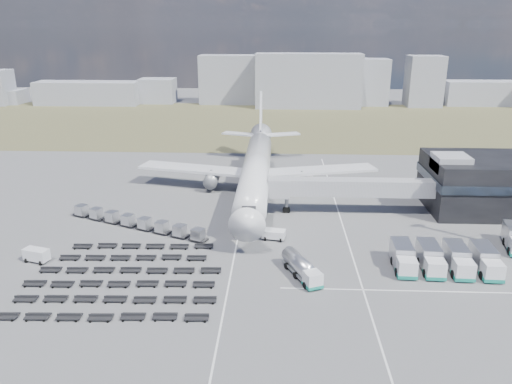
{
  "coord_description": "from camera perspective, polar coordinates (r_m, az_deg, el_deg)",
  "views": [
    {
      "loc": [
        4.35,
        -67.22,
        33.51
      ],
      "look_at": [
        0.49,
        20.27,
        4.0
      ],
      "focal_mm": 35.0,
      "sensor_mm": 36.0,
      "label": 1
    }
  ],
  "objects": [
    {
      "name": "lane_markings",
      "position": [
        78.0,
        6.31,
        -6.94
      ],
      "size": [
        47.12,
        110.0,
        0.01
      ],
      "color": "silver",
      "rests_on": "ground"
    },
    {
      "name": "skyline",
      "position": [
        219.64,
        3.95,
        12.09
      ],
      "size": [
        297.71,
        23.11,
        22.22
      ],
      "color": "#8F919C",
      "rests_on": "ground"
    },
    {
      "name": "grass_strip",
      "position": [
        180.41,
        1.11,
        7.92
      ],
      "size": [
        420.0,
        90.0,
        0.01
      ],
      "primitive_type": "cube",
      "color": "brown",
      "rests_on": "ground"
    },
    {
      "name": "catering_truck",
      "position": [
        105.14,
        5.91,
        0.81
      ],
      "size": [
        3.64,
        6.82,
        2.98
      ],
      "rotation": [
        0.0,
        0.0,
        0.16
      ],
      "color": "silver",
      "rests_on": "ground"
    },
    {
      "name": "baggage_dollies",
      "position": [
        72.25,
        -15.03,
        -9.4
      ],
      "size": [
        27.23,
        22.37,
        0.69
      ],
      "rotation": [
        0.0,
        0.0,
        0.03
      ],
      "color": "black",
      "rests_on": "ground"
    },
    {
      "name": "pushback_tug",
      "position": [
        82.03,
        2.06,
        -4.89
      ],
      "size": [
        3.96,
        2.69,
        1.6
      ],
      "primitive_type": "cube",
      "rotation": [
        0.0,
        0.0,
        -0.18
      ],
      "color": "silver",
      "rests_on": "ground"
    },
    {
      "name": "jet_bridge",
      "position": [
        92.87,
        9.55,
        0.51
      ],
      "size": [
        30.3,
        3.8,
        7.05
      ],
      "color": "#939399",
      "rests_on": "ground"
    },
    {
      "name": "ground",
      "position": [
        75.24,
        -1.06,
        -7.83
      ],
      "size": [
        420.0,
        420.0,
        0.0
      ],
      "primitive_type": "plane",
      "color": "#565659",
      "rests_on": "ground"
    },
    {
      "name": "terminal",
      "position": [
        104.87,
        26.88,
        0.93
      ],
      "size": [
        30.4,
        16.4,
        11.0
      ],
      "color": "black",
      "rests_on": "ground"
    },
    {
      "name": "utility_van",
      "position": [
        81.24,
        -23.79,
        -6.64
      ],
      "size": [
        4.08,
        2.7,
        2.05
      ],
      "primitive_type": "cube",
      "rotation": [
        0.0,
        0.0,
        -0.29
      ],
      "color": "silver",
      "rests_on": "ground"
    },
    {
      "name": "fuel_tanker",
      "position": [
        70.36,
        5.24,
        -8.6
      ],
      "size": [
        5.59,
        8.97,
        2.85
      ],
      "rotation": [
        0.0,
        0.0,
        0.41
      ],
      "color": "silver",
      "rests_on": "ground"
    },
    {
      "name": "airliner",
      "position": [
        103.61,
        0.03,
        2.82
      ],
      "size": [
        51.59,
        64.53,
        17.62
      ],
      "color": "silver",
      "rests_on": "ground"
    },
    {
      "name": "service_trucks_near",
      "position": [
        76.68,
        20.71,
        -7.17
      ],
      "size": [
        14.54,
        8.43,
        3.16
      ],
      "rotation": [
        0.0,
        0.0,
        -0.04
      ],
      "color": "silver",
      "rests_on": "ground"
    },
    {
      "name": "uld_row",
      "position": [
        88.68,
        -13.53,
        -3.33
      ],
      "size": [
        26.51,
        12.96,
        1.9
      ],
      "rotation": [
        0.0,
        0.0,
        -0.41
      ],
      "color": "black",
      "rests_on": "ground"
    }
  ]
}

